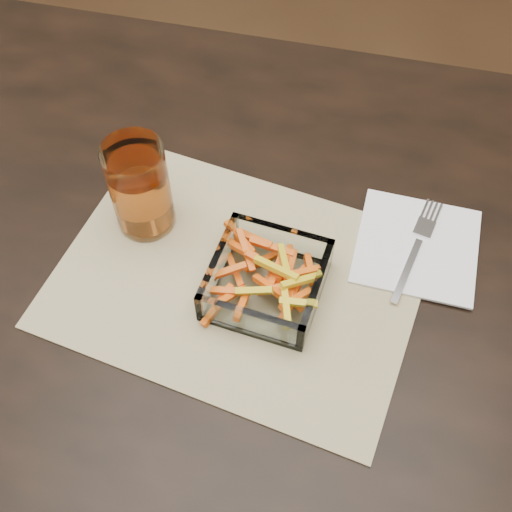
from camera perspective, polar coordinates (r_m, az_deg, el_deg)
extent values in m
plane|color=#331E0F|center=(1.52, 0.77, -16.40)|extent=(4.50, 4.50, 0.00)
cube|color=black|center=(0.85, 1.33, -1.46)|extent=(1.60, 0.90, 0.03)
cube|color=tan|center=(0.82, -1.67, -2.09)|extent=(0.50, 0.39, 0.00)
cube|color=white|center=(0.81, 0.91, -2.96)|extent=(0.15, 0.15, 0.01)
cube|color=white|center=(0.82, 2.31, 1.41)|extent=(0.13, 0.02, 0.05)
cube|color=white|center=(0.76, -0.57, -5.97)|extent=(0.13, 0.02, 0.05)
cube|color=white|center=(0.80, -3.35, -0.89)|extent=(0.02, 0.13, 0.05)
cube|color=white|center=(0.78, 5.33, -3.40)|extent=(0.02, 0.13, 0.05)
cylinder|color=white|center=(0.83, -10.30, 6.02)|extent=(0.08, 0.08, 0.14)
cylinder|color=#C1591B|center=(0.84, -10.15, 5.36)|extent=(0.07, 0.07, 0.09)
cube|color=white|center=(0.87, 14.12, 0.87)|extent=(0.16, 0.16, 0.00)
cube|color=silver|center=(0.84, 13.26, -1.26)|extent=(0.03, 0.10, 0.00)
cube|color=silver|center=(0.89, 14.74, 2.45)|extent=(0.03, 0.03, 0.00)
cube|color=silver|center=(0.91, 14.76, 4.13)|extent=(0.01, 0.03, 0.00)
cube|color=silver|center=(0.91, 15.14, 3.99)|extent=(0.01, 0.03, 0.00)
cube|color=silver|center=(0.91, 15.51, 3.84)|extent=(0.01, 0.03, 0.00)
cube|color=silver|center=(0.91, 15.89, 3.70)|extent=(0.01, 0.03, 0.00)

